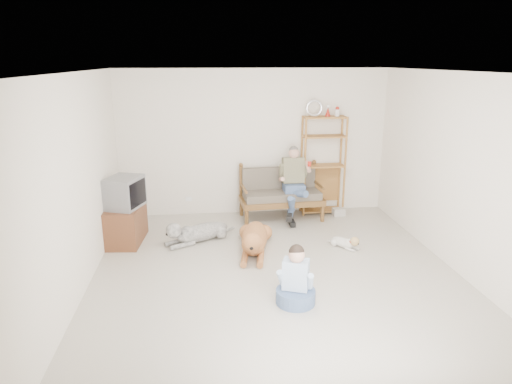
{
  "coord_description": "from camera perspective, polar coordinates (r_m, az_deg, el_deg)",
  "views": [
    {
      "loc": [
        -0.95,
        -5.61,
        2.85
      ],
      "look_at": [
        -0.17,
        1.0,
        0.9
      ],
      "focal_mm": 32.0,
      "sensor_mm": 36.0,
      "label": 1
    }
  ],
  "objects": [
    {
      "name": "wall_left",
      "position": [
        6.01,
        -21.44,
        0.7
      ],
      "size": [
        0.0,
        5.5,
        5.5
      ],
      "primitive_type": "plane",
      "rotation": [
        1.57,
        0.0,
        1.57
      ],
      "color": "silver",
      "rests_on": "ground"
    },
    {
      "name": "wall_outlet",
      "position": [
        8.73,
        -8.41,
        -0.88
      ],
      "size": [
        0.12,
        0.02,
        0.08
      ],
      "primitive_type": "cube",
      "color": "white",
      "rests_on": "ground"
    },
    {
      "name": "crt_tv",
      "position": [
        7.43,
        -16.12,
        -0.05
      ],
      "size": [
        0.64,
        0.71,
        0.49
      ],
      "rotation": [
        0.0,
        0.0,
        -0.35
      ],
      "color": "slate",
      "rests_on": "tv_stand"
    },
    {
      "name": "loveseat",
      "position": [
        8.43,
        3.12,
        -0.04
      ],
      "size": [
        1.54,
        0.8,
        0.95
      ],
      "rotation": [
        0.0,
        0.0,
        0.06
      ],
      "color": "brown",
      "rests_on": "ground"
    },
    {
      "name": "golden_retriever",
      "position": [
        7.02,
        -0.24,
        -5.91
      ],
      "size": [
        0.58,
        1.61,
        0.49
      ],
      "rotation": [
        0.0,
        0.0,
        -0.17
      ],
      "color": "#A46639",
      "rests_on": "ground"
    },
    {
      "name": "terrier",
      "position": [
        7.31,
        11.23,
        -6.2
      ],
      "size": [
        0.42,
        0.49,
        0.23
      ],
      "rotation": [
        0.0,
        0.0,
        0.65
      ],
      "color": "silver",
      "rests_on": "ground"
    },
    {
      "name": "wall_back",
      "position": [
        8.55,
        -0.26,
        6.17
      ],
      "size": [
        5.0,
        0.0,
        5.0
      ],
      "primitive_type": "plane",
      "rotation": [
        1.57,
        0.0,
        0.0
      ],
      "color": "silver",
      "rests_on": "ground"
    },
    {
      "name": "child",
      "position": [
        5.6,
        5.0,
        -11.18
      ],
      "size": [
        0.48,
        0.48,
        0.76
      ],
      "rotation": [
        0.0,
        0.0,
        -0.37
      ],
      "color": "slate",
      "rests_on": "ground"
    },
    {
      "name": "wall_front",
      "position": [
        3.37,
        10.55,
        -10.42
      ],
      "size": [
        5.0,
        0.0,
        5.0
      ],
      "primitive_type": "plane",
      "rotation": [
        -1.57,
        0.0,
        0.0
      ],
      "color": "silver",
      "rests_on": "ground"
    },
    {
      "name": "ceiling",
      "position": [
        5.7,
        2.96,
        14.76
      ],
      "size": [
        5.5,
        5.5,
        0.0
      ],
      "primitive_type": "plane",
      "rotation": [
        3.14,
        0.0,
        0.0
      ],
      "color": "silver",
      "rests_on": "ground"
    },
    {
      "name": "etagere",
      "position": [
        8.67,
        8.36,
        3.44
      ],
      "size": [
        0.82,
        0.36,
        2.15
      ],
      "color": "#A67734",
      "rests_on": "ground"
    },
    {
      "name": "book_stack",
      "position": [
        8.78,
        10.29,
        -2.46
      ],
      "size": [
        0.24,
        0.18,
        0.14
      ],
      "primitive_type": "cube",
      "rotation": [
        0.0,
        0.0,
        0.1
      ],
      "color": "beige",
      "rests_on": "ground"
    },
    {
      "name": "wall_right",
      "position": [
        6.76,
        24.19,
        2.01
      ],
      "size": [
        0.0,
        5.5,
        5.5
      ],
      "primitive_type": "plane",
      "rotation": [
        1.57,
        0.0,
        -1.57
      ],
      "color": "silver",
      "rests_on": "ground"
    },
    {
      "name": "shaggy_dog",
      "position": [
        7.45,
        -7.48,
        -5.01
      ],
      "size": [
        1.19,
        0.79,
        0.4
      ],
      "rotation": [
        0.0,
        0.0,
        -1.06
      ],
      "color": "silver",
      "rests_on": "ground"
    },
    {
      "name": "man",
      "position": [
        8.21,
        4.75,
        0.47
      ],
      "size": [
        0.51,
        0.73,
        1.19
      ],
      "color": "slate",
      "rests_on": "loveseat"
    },
    {
      "name": "tv_stand",
      "position": [
        7.64,
        -15.99,
        -3.87
      ],
      "size": [
        0.59,
        0.94,
        0.6
      ],
      "rotation": [
        0.0,
        0.0,
        -0.1
      ],
      "color": "brown",
      "rests_on": "ground"
    },
    {
      "name": "floor",
      "position": [
        6.37,
        2.6,
        -10.33
      ],
      "size": [
        5.5,
        5.5,
        0.0
      ],
      "primitive_type": "plane",
      "color": "beige",
      "rests_on": "ground"
    }
  ]
}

